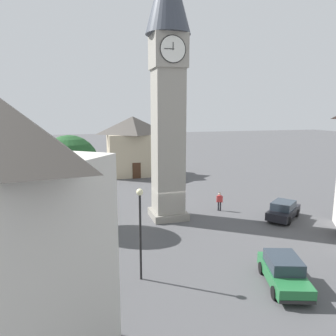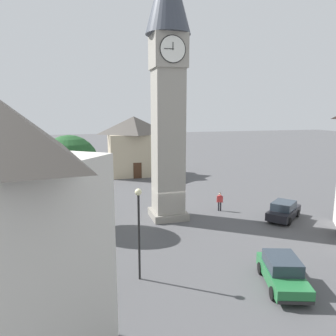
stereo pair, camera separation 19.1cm
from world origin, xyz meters
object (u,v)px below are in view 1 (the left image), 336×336
lamp_post (140,220)px  pedestrian (220,200)px  tree (70,164)px  building_corner_back (133,145)px  clock_tower (168,65)px  car_blue_kerb (26,198)px  car_silver_kerb (283,210)px  car_red_corner (284,271)px

lamp_post → pedestrian: bearing=-133.2°
tree → building_corner_back: bearing=-113.1°
clock_tower → pedestrian: clock_tower is taller
clock_tower → tree: size_ratio=2.96×
building_corner_back → lamp_post: (4.58, 28.12, -0.79)m
lamp_post → clock_tower: bearing=-114.3°
clock_tower → car_blue_kerb: (11.96, -6.90, -11.66)m
car_silver_kerb → building_corner_back: size_ratio=0.53×
clock_tower → building_corner_back: bearing=-91.2°
car_silver_kerb → tree: (16.83, -2.86, 4.20)m
pedestrian → tree: bearing=3.1°
car_silver_kerb → car_red_corner: bearing=54.3°
clock_tower → building_corner_back: clock_tower is taller
car_blue_kerb → car_silver_kerb: (-21.08, 9.97, 0.00)m
car_red_corner → tree: tree is taller
clock_tower → car_silver_kerb: size_ratio=4.95×
car_red_corner → tree: (10.50, -11.68, 4.20)m
building_corner_back → clock_tower: bearing=88.8°
lamp_post → tree: bearing=-68.6°
car_blue_kerb → tree: bearing=120.8°
clock_tower → car_silver_kerb: 15.11m
clock_tower → car_red_corner: (-2.78, 11.89, -11.66)m
car_blue_kerb → lamp_post: bearing=115.7°
clock_tower → car_blue_kerb: clock_tower is taller
tree → lamp_post: (-3.54, 9.04, -1.61)m
clock_tower → car_silver_kerb: clock_tower is taller
tree → building_corner_back: building_corner_back is taller
car_blue_kerb → lamp_post: size_ratio=0.89×
car_red_corner → building_corner_back: 31.04m
car_silver_kerb → car_red_corner: size_ratio=0.96×
pedestrian → tree: (12.69, 0.69, 3.95)m
tree → lamp_post: tree is taller
car_red_corner → lamp_post: (6.95, -2.64, 2.59)m
pedestrian → lamp_post: lamp_post is taller
car_blue_kerb → lamp_post: lamp_post is taller
pedestrian → tree: 13.31m
car_blue_kerb → tree: 9.29m
car_silver_kerb → car_red_corner: (6.33, 8.82, 0.00)m
building_corner_back → lamp_post: bearing=80.8°
lamp_post → car_silver_kerb: bearing=-155.0°
clock_tower → lamp_post: 13.61m
car_red_corner → pedestrian: 12.57m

